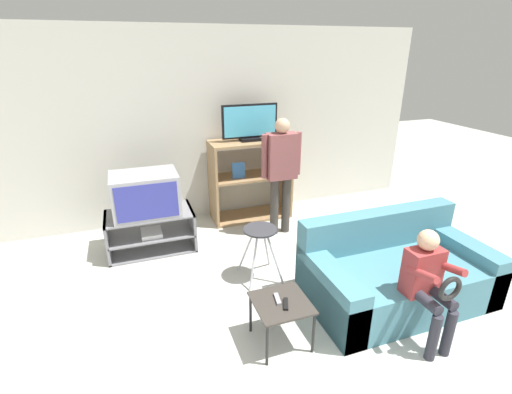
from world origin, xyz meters
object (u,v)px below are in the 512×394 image
(media_shelf, at_px, (250,179))
(snack_table, at_px, (281,307))
(tv_stand, at_px, (151,231))
(television_main, at_px, (145,194))
(couch, at_px, (395,273))
(television_flat, at_px, (250,123))
(folding_stool, at_px, (260,238))
(person_standing_adult, at_px, (281,166))
(remote_control_black, at_px, (286,304))
(remote_control_white, at_px, (277,299))
(person_seated_child, at_px, (429,280))

(media_shelf, xyz_separation_m, snack_table, (-0.57, -2.47, -0.23))
(tv_stand, height_order, media_shelf, media_shelf)
(television_main, relative_size, media_shelf, 0.66)
(couch, bearing_deg, television_flat, 107.53)
(tv_stand, xyz_separation_m, snack_table, (0.88, -1.97, 0.12))
(folding_stool, bearing_deg, person_standing_adult, 56.02)
(remote_control_black, height_order, person_standing_adult, person_standing_adult)
(remote_control_white, bearing_deg, folding_stool, 89.09)
(media_shelf, height_order, remote_control_white, media_shelf)
(media_shelf, height_order, television_flat, television_flat)
(folding_stool, distance_m, remote_control_white, 0.94)
(person_seated_child, bearing_deg, tv_stand, 130.87)
(television_main, distance_m, person_standing_adult, 1.69)
(media_shelf, bearing_deg, television_main, -161.07)
(tv_stand, height_order, person_standing_adult, person_standing_adult)
(remote_control_black, relative_size, couch, 0.08)
(folding_stool, relative_size, person_standing_adult, 0.39)
(snack_table, bearing_deg, couch, 8.36)
(folding_stool, relative_size, remote_control_black, 4.11)
(television_main, distance_m, person_seated_child, 3.08)
(folding_stool, relative_size, person_seated_child, 0.60)
(media_shelf, relative_size, remote_control_white, 7.91)
(tv_stand, height_order, person_seated_child, person_seated_child)
(media_shelf, distance_m, folding_stool, 1.58)
(person_seated_child, bearing_deg, couch, 73.36)
(remote_control_white, xyz_separation_m, person_seated_child, (1.15, -0.39, 0.17))
(television_flat, bearing_deg, folding_stool, -104.94)
(folding_stool, height_order, couch, couch)
(television_main, relative_size, remote_control_white, 5.23)
(television_flat, distance_m, snack_table, 2.73)
(tv_stand, xyz_separation_m, television_flat, (1.45, 0.51, 1.13))
(television_main, relative_size, person_seated_child, 0.76)
(remote_control_white, relative_size, couch, 0.08)
(person_standing_adult, bearing_deg, television_main, 176.48)
(television_flat, height_order, snack_table, television_flat)
(tv_stand, distance_m, remote_control_white, 2.12)
(media_shelf, bearing_deg, remote_control_black, -102.43)
(remote_control_black, xyz_separation_m, person_standing_adult, (0.76, 1.91, 0.51))
(media_shelf, relative_size, snack_table, 2.55)
(television_flat, distance_m, person_standing_adult, 0.78)
(person_seated_child, bearing_deg, folding_stool, 126.54)
(media_shelf, distance_m, person_standing_adult, 0.73)
(remote_control_white, distance_m, couch, 1.33)
(tv_stand, xyz_separation_m, folding_stool, (1.04, -1.02, 0.24))
(tv_stand, relative_size, person_standing_adult, 0.67)
(remote_control_white, relative_size, person_seated_child, 0.15)
(folding_stool, xyz_separation_m, couch, (1.13, -0.76, -0.21))
(television_flat, height_order, couch, television_flat)
(television_flat, xyz_separation_m, person_standing_adult, (0.21, -0.61, -0.45))
(couch, height_order, person_seated_child, person_seated_child)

